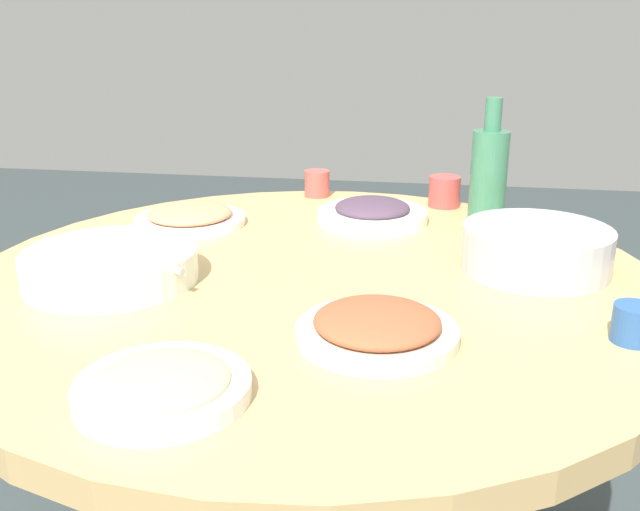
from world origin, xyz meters
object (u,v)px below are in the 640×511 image
(dish_noodles, at_px, (162,385))
(tea_cup_far, at_px, (634,324))
(tea_cup_side, at_px, (444,191))
(soup_bowl, at_px, (111,266))
(green_bottle, at_px, (489,173))
(rice_bowl, at_px, (536,248))
(dish_eggplant, at_px, (372,213))
(round_dining_table, at_px, (313,335))
(dish_shrimp, at_px, (190,216))
(dish_stirfry, at_px, (377,327))
(tea_cup_near, at_px, (317,183))

(dish_noodles, distance_m, tea_cup_far, 0.65)
(dish_noodles, xyz_separation_m, tea_cup_side, (0.95, -0.34, 0.02))
(soup_bowl, distance_m, tea_cup_side, 0.82)
(soup_bowl, xyz_separation_m, green_bottle, (0.48, -0.66, 0.08))
(tea_cup_side, bearing_deg, rice_bowl, -159.04)
(soup_bowl, xyz_separation_m, tea_cup_side, (0.59, -0.57, 0.01))
(rice_bowl, height_order, dish_eggplant, rice_bowl)
(round_dining_table, relative_size, tea_cup_side, 16.70)
(round_dining_table, xyz_separation_m, dish_eggplant, (0.35, -0.07, 0.14))
(round_dining_table, distance_m, tea_cup_side, 0.58)
(green_bottle, bearing_deg, soup_bowl, 125.83)
(dish_shrimp, xyz_separation_m, tea_cup_side, (0.24, -0.55, 0.02))
(rice_bowl, relative_size, tea_cup_side, 3.54)
(dish_stirfry, height_order, tea_cup_far, tea_cup_far)
(rice_bowl, relative_size, dish_eggplant, 1.08)
(tea_cup_near, relative_size, tea_cup_far, 1.06)
(rice_bowl, xyz_separation_m, tea_cup_near, (0.47, 0.47, -0.01))
(dish_noodles, distance_m, green_bottle, 0.94)
(rice_bowl, bearing_deg, soup_bowl, 103.40)
(dish_noodles, relative_size, tea_cup_far, 3.53)
(dish_noodles, height_order, dish_shrimp, dish_shrimp)
(dish_shrimp, distance_m, tea_cup_far, 0.93)
(rice_bowl, distance_m, tea_cup_near, 0.67)
(dish_eggplant, relative_size, dish_shrimp, 1.01)
(dish_noodles, relative_size, tea_cup_near, 3.34)
(round_dining_table, height_order, green_bottle, green_bottle)
(dish_noodles, bearing_deg, dish_eggplant, -12.77)
(round_dining_table, height_order, rice_bowl, rice_bowl)
(green_bottle, relative_size, tea_cup_far, 4.44)
(tea_cup_far, bearing_deg, dish_stirfry, 98.17)
(rice_bowl, bearing_deg, tea_cup_side, 20.96)
(dish_stirfry, relative_size, tea_cup_near, 3.63)
(dish_eggplant, bearing_deg, dish_noodles, 167.23)
(soup_bowl, relative_size, green_bottle, 1.14)
(dish_noodles, xyz_separation_m, dish_stirfry, (0.20, -0.24, 0.00))
(soup_bowl, height_order, dish_shrimp, soup_bowl)
(green_bottle, bearing_deg, dish_noodles, 152.93)
(dish_noodles, bearing_deg, dish_stirfry, -49.94)
(rice_bowl, height_order, dish_shrimp, rice_bowl)
(round_dining_table, relative_size, tea_cup_near, 19.23)
(dish_eggplant, distance_m, tea_cup_far, 0.68)
(dish_noodles, bearing_deg, tea_cup_far, -66.99)
(dish_eggplant, bearing_deg, green_bottle, -80.83)
(round_dining_table, relative_size, dish_eggplant, 5.09)
(tea_cup_side, bearing_deg, green_bottle, -142.42)
(dish_stirfry, height_order, dish_eggplant, dish_eggplant)
(round_dining_table, distance_m, dish_noodles, 0.47)
(green_bottle, distance_m, tea_cup_side, 0.17)
(dish_noodles, height_order, dish_stirfry, dish_stirfry)
(dish_eggplant, bearing_deg, tea_cup_near, 37.55)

